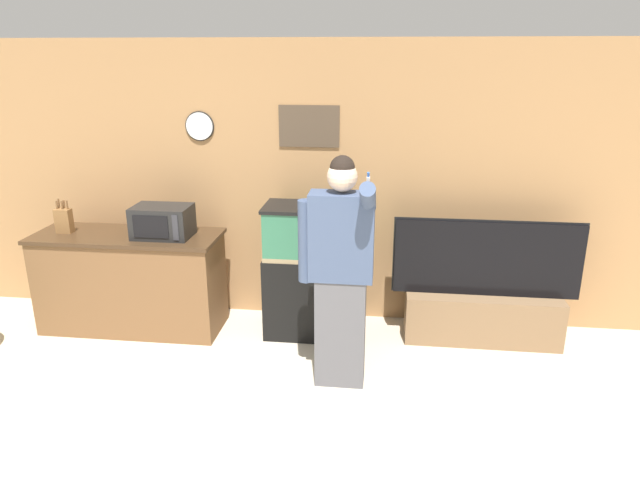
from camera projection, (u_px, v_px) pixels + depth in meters
wall_back_paneled at (288, 184)px, 5.33m from camera, size 10.00×0.08×2.60m
counter_island at (131, 281)px, 5.27m from camera, size 1.68×0.62×0.92m
microwave at (162, 222)px, 5.02m from camera, size 0.50×0.34×0.28m
knife_block at (64, 220)px, 5.14m from camera, size 0.14×0.09×0.30m
aquarium_on_stand at (313, 271)px, 5.11m from camera, size 0.86×0.46×1.21m
tv_on_stand at (483, 305)px, 5.07m from camera, size 1.62×0.40×1.12m
person_standing at (340, 271)px, 4.23m from camera, size 0.57×0.43×1.79m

